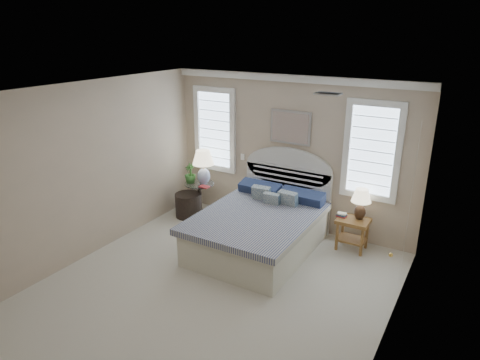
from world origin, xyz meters
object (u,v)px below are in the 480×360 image
(bed, at_px, (261,226))
(floor_pot, at_px, (188,205))
(side_table_left, at_px, (200,195))
(nightstand_right, at_px, (353,228))
(lamp_left, at_px, (203,163))
(lamp_right, at_px, (361,201))

(bed, height_order, floor_pot, bed)
(side_table_left, xyz_separation_m, nightstand_right, (2.95, 0.10, -0.00))
(nightstand_right, distance_m, lamp_left, 2.94)
(side_table_left, distance_m, floor_pot, 0.29)
(lamp_left, relative_size, lamp_right, 1.29)
(nightstand_right, distance_m, lamp_right, 0.47)
(bed, height_order, lamp_right, bed)
(bed, relative_size, lamp_left, 3.45)
(nightstand_right, xyz_separation_m, lamp_left, (-2.87, -0.06, 0.65))
(bed, xyz_separation_m, side_table_left, (-1.65, 0.59, 0.00))
(bed, distance_m, side_table_left, 1.75)
(bed, relative_size, floor_pot, 4.57)
(bed, bearing_deg, side_table_left, 160.26)
(side_table_left, relative_size, floor_pot, 1.27)
(side_table_left, bearing_deg, lamp_right, 3.37)
(nightstand_right, height_order, lamp_right, lamp_right)
(lamp_right, bearing_deg, lamp_left, -177.36)
(nightstand_right, bearing_deg, side_table_left, -178.06)
(side_table_left, xyz_separation_m, lamp_right, (3.02, 0.18, 0.46))
(side_table_left, bearing_deg, nightstand_right, 1.94)
(bed, bearing_deg, lamp_right, 29.35)
(nightstand_right, bearing_deg, lamp_left, -178.84)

